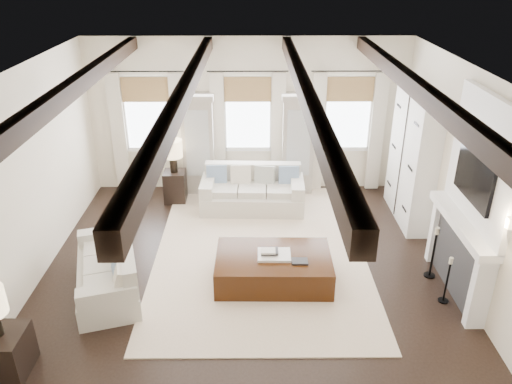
{
  "coord_description": "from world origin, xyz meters",
  "views": [
    {
      "loc": [
        0.1,
        -6.2,
        4.63
      ],
      "look_at": [
        0.15,
        1.07,
        1.15
      ],
      "focal_mm": 35.0,
      "sensor_mm": 36.0,
      "label": 1
    }
  ],
  "objects_px": {
    "sofa_left": "(111,270)",
    "side_table_front": "(3,353)",
    "side_table_back": "(175,186)",
    "ottoman": "(273,268)",
    "sofa_back": "(253,192)"
  },
  "relations": [
    {
      "from": "sofa_left",
      "to": "side_table_front",
      "type": "bearing_deg",
      "value": -117.48
    },
    {
      "from": "side_table_front",
      "to": "side_table_back",
      "type": "height_order",
      "value": "side_table_back"
    },
    {
      "from": "ottoman",
      "to": "side_table_front",
      "type": "distance_m",
      "value": 3.81
    },
    {
      "from": "side_table_front",
      "to": "side_table_back",
      "type": "relative_size",
      "value": 0.88
    },
    {
      "from": "sofa_back",
      "to": "side_table_back",
      "type": "bearing_deg",
      "value": 168.37
    },
    {
      "from": "sofa_back",
      "to": "side_table_front",
      "type": "bearing_deg",
      "value": -124.76
    },
    {
      "from": "sofa_back",
      "to": "sofa_left",
      "type": "bearing_deg",
      "value": -128.77
    },
    {
      "from": "sofa_back",
      "to": "sofa_left",
      "type": "height_order",
      "value": "sofa_back"
    },
    {
      "from": "side_table_front",
      "to": "sofa_left",
      "type": "bearing_deg",
      "value": 62.52
    },
    {
      "from": "sofa_back",
      "to": "ottoman",
      "type": "relative_size",
      "value": 1.16
    },
    {
      "from": "sofa_back",
      "to": "ottoman",
      "type": "distance_m",
      "value": 2.52
    },
    {
      "from": "sofa_left",
      "to": "ottoman",
      "type": "bearing_deg",
      "value": 3.92
    },
    {
      "from": "sofa_back",
      "to": "ottoman",
      "type": "xyz_separation_m",
      "value": [
        0.32,
        -2.5,
        -0.11
      ]
    },
    {
      "from": "sofa_left",
      "to": "side_table_front",
      "type": "xyz_separation_m",
      "value": [
        -0.87,
        -1.67,
        -0.04
      ]
    },
    {
      "from": "side_table_back",
      "to": "sofa_left",
      "type": "bearing_deg",
      "value": -100.58
    }
  ]
}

